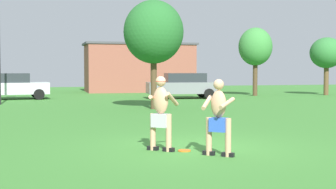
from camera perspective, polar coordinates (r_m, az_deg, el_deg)
The scene contains 10 objects.
ground_plane at distance 11.81m, azimuth 3.15°, elevation -6.11°, with size 80.00×80.00×0.00m, color #38752D.
player_with_cap at distance 11.26m, azimuth -0.83°, elevation -1.74°, with size 0.74×0.86×1.71m.
player_in_blue at distance 10.66m, azimuth 5.78°, elevation -2.45°, with size 0.78×0.78×1.64m.
frisbee at distance 11.33m, azimuth 1.88°, elevation -6.43°, with size 0.29×0.29×0.03m, color orange.
car_gray_near_post at distance 30.94m, azimuth 1.70°, elevation 1.06°, with size 4.42×2.28×1.58m.
car_silver_far_end at distance 31.48m, azimuth -17.53°, elevation 0.96°, with size 4.47×2.39×1.58m.
outbuilding_behind_lot at distance 40.16m, azimuth -3.33°, elevation 3.11°, with size 8.75×4.21×3.88m.
tree_right_field at distance 36.69m, azimuth 17.69°, elevation 4.51°, with size 2.32×2.32×4.04m.
tree_behind_players at distance 34.69m, azimuth 9.96°, elevation 5.36°, with size 2.30×2.30×4.66m.
tree_near_building at distance 22.94m, azimuth -1.66°, elevation 7.12°, with size 2.75×2.75×4.99m.
Camera 1 is at (-3.50, -11.13, 1.87)m, focal length 53.30 mm.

